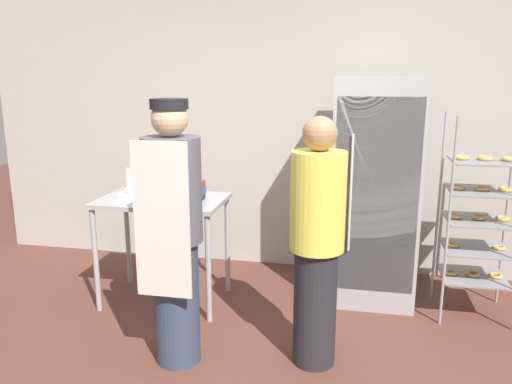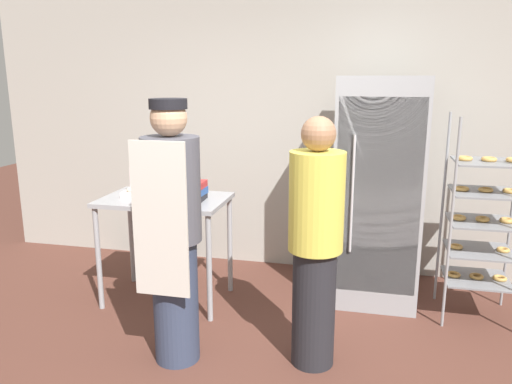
{
  "view_description": "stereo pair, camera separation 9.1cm",
  "coord_description": "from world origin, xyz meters",
  "px_view_note": "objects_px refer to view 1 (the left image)",
  "views": [
    {
      "loc": [
        0.62,
        -2.6,
        1.91
      ],
      "look_at": [
        -0.06,
        0.76,
        1.11
      ],
      "focal_mm": 35.0,
      "sensor_mm": 36.0,
      "label": 1
    },
    {
      "loc": [
        0.71,
        -2.58,
        1.91
      ],
      "look_at": [
        -0.06,
        0.76,
        1.11
      ],
      "focal_mm": 35.0,
      "sensor_mm": 36.0,
      "label": 2
    }
  ],
  "objects_px": {
    "donut_box": "(136,192)",
    "binder_stack": "(186,191)",
    "blender_pitcher": "(180,177)",
    "baking_rack": "(479,218)",
    "person_customer": "(317,243)",
    "person_baker": "(174,232)",
    "refrigerator": "(374,191)"
  },
  "relations": [
    {
      "from": "baking_rack",
      "to": "binder_stack",
      "type": "relative_size",
      "value": 5.92
    },
    {
      "from": "donut_box",
      "to": "binder_stack",
      "type": "xyz_separation_m",
      "value": [
        0.45,
        -0.03,
        0.03
      ]
    },
    {
      "from": "baking_rack",
      "to": "blender_pitcher",
      "type": "distance_m",
      "value": 2.48
    },
    {
      "from": "donut_box",
      "to": "baking_rack",
      "type": "bearing_deg",
      "value": 5.76
    },
    {
      "from": "blender_pitcher",
      "to": "person_baker",
      "type": "xyz_separation_m",
      "value": [
        0.35,
        -1.1,
        -0.13
      ]
    },
    {
      "from": "refrigerator",
      "to": "baking_rack",
      "type": "xyz_separation_m",
      "value": [
        0.81,
        -0.18,
        -0.15
      ]
    },
    {
      "from": "donut_box",
      "to": "person_baker",
      "type": "height_order",
      "value": "person_baker"
    },
    {
      "from": "person_baker",
      "to": "person_customer",
      "type": "xyz_separation_m",
      "value": [
        0.91,
        0.17,
        -0.07
      ]
    },
    {
      "from": "binder_stack",
      "to": "person_baker",
      "type": "relative_size",
      "value": 0.15
    },
    {
      "from": "person_baker",
      "to": "blender_pitcher",
      "type": "bearing_deg",
      "value": 107.66
    },
    {
      "from": "donut_box",
      "to": "person_customer",
      "type": "relative_size",
      "value": 0.15
    },
    {
      "from": "baking_rack",
      "to": "person_baker",
      "type": "distance_m",
      "value": 2.41
    },
    {
      "from": "donut_box",
      "to": "blender_pitcher",
      "type": "height_order",
      "value": "blender_pitcher"
    },
    {
      "from": "refrigerator",
      "to": "baking_rack",
      "type": "distance_m",
      "value": 0.84
    },
    {
      "from": "person_baker",
      "to": "person_customer",
      "type": "relative_size",
      "value": 1.06
    },
    {
      "from": "blender_pitcher",
      "to": "person_baker",
      "type": "height_order",
      "value": "person_baker"
    },
    {
      "from": "refrigerator",
      "to": "baking_rack",
      "type": "relative_size",
      "value": 1.17
    },
    {
      "from": "donut_box",
      "to": "person_customer",
      "type": "xyz_separation_m",
      "value": [
        1.57,
        -0.7,
        -0.11
      ]
    },
    {
      "from": "person_customer",
      "to": "baking_rack",
      "type": "bearing_deg",
      "value": 39.25
    },
    {
      "from": "blender_pitcher",
      "to": "person_customer",
      "type": "relative_size",
      "value": 0.19
    },
    {
      "from": "baking_rack",
      "to": "person_customer",
      "type": "xyz_separation_m",
      "value": [
        -1.2,
        -0.98,
        0.04
      ]
    },
    {
      "from": "donut_box",
      "to": "blender_pitcher",
      "type": "bearing_deg",
      "value": 37.85
    },
    {
      "from": "blender_pitcher",
      "to": "donut_box",
      "type": "bearing_deg",
      "value": -142.15
    },
    {
      "from": "refrigerator",
      "to": "person_customer",
      "type": "relative_size",
      "value": 1.14
    },
    {
      "from": "refrigerator",
      "to": "person_customer",
      "type": "xyz_separation_m",
      "value": [
        -0.39,
        -1.16,
        -0.1
      ]
    },
    {
      "from": "refrigerator",
      "to": "binder_stack",
      "type": "height_order",
      "value": "refrigerator"
    },
    {
      "from": "baking_rack",
      "to": "donut_box",
      "type": "relative_size",
      "value": 6.62
    },
    {
      "from": "donut_box",
      "to": "binder_stack",
      "type": "relative_size",
      "value": 0.9
    },
    {
      "from": "refrigerator",
      "to": "blender_pitcher",
      "type": "height_order",
      "value": "refrigerator"
    },
    {
      "from": "baking_rack",
      "to": "refrigerator",
      "type": "bearing_deg",
      "value": 167.64
    },
    {
      "from": "person_customer",
      "to": "person_baker",
      "type": "bearing_deg",
      "value": -169.72
    },
    {
      "from": "blender_pitcher",
      "to": "baking_rack",
      "type": "bearing_deg",
      "value": 0.96
    }
  ]
}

